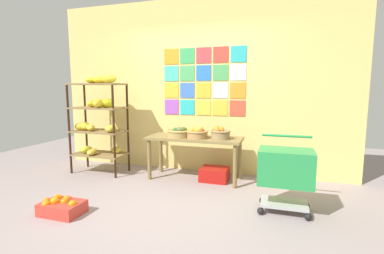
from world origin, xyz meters
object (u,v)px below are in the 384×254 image
(fruit_basket_right, at_px, (220,133))
(shopping_cart, at_px, (286,169))
(produce_crate_under_table, at_px, (214,174))
(orange_crate_foreground, at_px, (61,207))
(fruit_basket_back_right, at_px, (179,133))
(display_table, at_px, (195,143))
(banana_shelf_unit, at_px, (98,116))
(fruit_basket_left, at_px, (197,133))

(fruit_basket_right, xyz_separation_m, shopping_cart, (0.93, -0.79, -0.25))
(produce_crate_under_table, xyz_separation_m, shopping_cart, (1.02, -0.85, 0.40))
(orange_crate_foreground, bearing_deg, fruit_basket_back_right, 62.26)
(shopping_cart, bearing_deg, display_table, 149.35)
(display_table, distance_m, fruit_basket_right, 0.45)
(produce_crate_under_table, distance_m, shopping_cart, 1.39)
(shopping_cart, bearing_deg, banana_shelf_unit, 167.89)
(produce_crate_under_table, bearing_deg, display_table, -175.90)
(display_table, xyz_separation_m, fruit_basket_back_right, (-0.23, -0.07, 0.16))
(banana_shelf_unit, height_order, fruit_basket_right, banana_shelf_unit)
(display_table, bearing_deg, fruit_basket_left, -46.51)
(fruit_basket_left, xyz_separation_m, produce_crate_under_table, (0.25, 0.09, -0.65))
(fruit_basket_right, bearing_deg, produce_crate_under_table, 146.90)
(banana_shelf_unit, relative_size, orange_crate_foreground, 3.60)
(display_table, relative_size, produce_crate_under_table, 3.44)
(fruit_basket_back_right, xyz_separation_m, produce_crate_under_table, (0.55, 0.10, -0.64))
(orange_crate_foreground, bearing_deg, produce_crate_under_table, 50.63)
(display_table, bearing_deg, orange_crate_foreground, -122.68)
(fruit_basket_left, xyz_separation_m, orange_crate_foreground, (-1.13, -1.59, -0.66))
(display_table, bearing_deg, fruit_basket_right, -5.33)
(fruit_basket_right, relative_size, fruit_basket_left, 0.90)
(display_table, distance_m, shopping_cart, 1.57)
(banana_shelf_unit, bearing_deg, orange_crate_foreground, -69.42)
(display_table, bearing_deg, shopping_cart, -31.78)
(fruit_basket_back_right, xyz_separation_m, orange_crate_foreground, (-0.83, -1.58, -0.65))
(display_table, relative_size, fruit_basket_back_right, 4.01)
(orange_crate_foreground, height_order, shopping_cart, shopping_cart)
(fruit_basket_back_right, bearing_deg, display_table, 17.85)
(banana_shelf_unit, bearing_deg, shopping_cart, -13.25)
(fruit_basket_left, bearing_deg, display_table, 133.49)
(banana_shelf_unit, xyz_separation_m, produce_crate_under_table, (1.95, 0.15, -0.85))
(produce_crate_under_table, xyz_separation_m, orange_crate_foreground, (-1.38, -1.68, -0.01))
(fruit_basket_back_right, xyz_separation_m, shopping_cart, (1.57, -0.75, -0.24))
(banana_shelf_unit, height_order, fruit_basket_left, banana_shelf_unit)
(display_table, relative_size, fruit_basket_right, 4.79)
(fruit_basket_right, relative_size, fruit_basket_back_right, 0.84)
(banana_shelf_unit, height_order, orange_crate_foreground, banana_shelf_unit)
(orange_crate_foreground, relative_size, shopping_cart, 0.53)
(display_table, relative_size, orange_crate_foreground, 3.20)
(fruit_basket_right, height_order, orange_crate_foreground, fruit_basket_right)
(fruit_basket_back_right, height_order, produce_crate_under_table, fruit_basket_back_right)
(display_table, xyz_separation_m, orange_crate_foreground, (-1.06, -1.66, -0.49))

